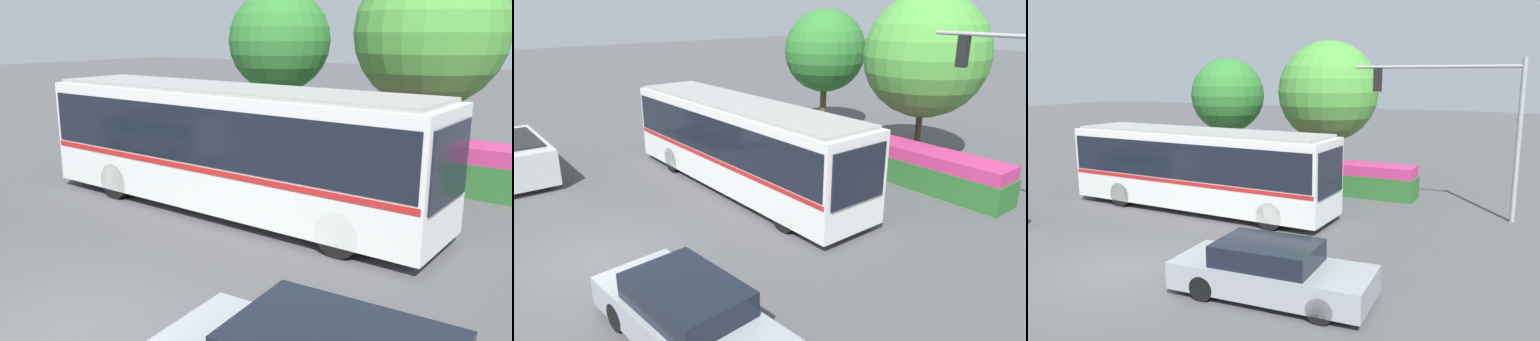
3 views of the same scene
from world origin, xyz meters
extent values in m
plane|color=#4C4C4F|center=(0.00, 0.00, 0.00)|extent=(140.00, 140.00, 0.00)
cube|color=silver|center=(-1.80, 6.09, 1.68)|extent=(11.12, 2.61, 2.85)
cube|color=black|center=(-1.80, 6.09, 2.13)|extent=(10.90, 2.64, 1.37)
cube|color=#B21E1E|center=(-1.80, 6.09, 1.33)|extent=(11.01, 2.64, 0.14)
cube|color=black|center=(3.77, 6.01, 2.02)|extent=(0.09, 2.09, 1.60)
cube|color=#959592|center=(-1.80, 6.09, 3.15)|extent=(10.68, 2.40, 0.10)
cylinder|color=black|center=(1.99, 7.12, 0.50)|extent=(1.00, 0.31, 1.00)
cylinder|color=black|center=(1.96, 4.96, 0.50)|extent=(1.00, 0.31, 1.00)
cylinder|color=black|center=(-5.00, 7.21, 0.50)|extent=(1.00, 0.31, 1.00)
cylinder|color=black|center=(-5.03, 5.05, 0.50)|extent=(1.00, 0.31, 1.00)
cube|color=#286028|center=(2.06, 11.42, 0.49)|extent=(6.96, 1.41, 0.97)
cube|color=#B22D6B|center=(2.06, 11.42, 1.20)|extent=(6.82, 1.33, 0.46)
cylinder|color=brown|center=(-5.96, 14.50, 1.35)|extent=(0.33, 0.33, 2.69)
sphere|color=#2D752D|center=(-5.96, 14.50, 4.18)|extent=(4.15, 4.15, 4.15)
cylinder|color=brown|center=(0.59, 13.50, 1.37)|extent=(0.26, 0.26, 2.74)
sphere|color=#479338|center=(0.59, 13.50, 4.51)|extent=(4.93, 4.93, 4.93)
camera|label=1|loc=(6.88, -4.66, 4.52)|focal=38.81mm
camera|label=2|loc=(11.64, -3.58, 6.41)|focal=33.49mm
camera|label=3|loc=(10.10, -9.95, 5.31)|focal=35.53mm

